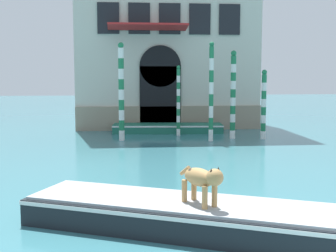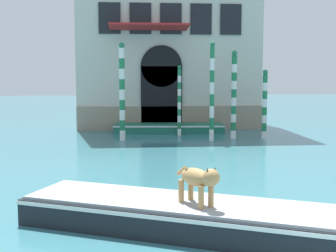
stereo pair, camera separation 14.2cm
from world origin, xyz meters
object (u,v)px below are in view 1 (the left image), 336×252
mooring_pole_0 (178,100)px  mooring_pole_1 (211,92)px  boat_moored_near_palazzo (168,128)px  mooring_pole_3 (121,91)px  mooring_pole_4 (233,94)px  boat_foreground (179,214)px  mooring_pole_2 (264,104)px  dog_on_deck (202,179)px

mooring_pole_0 → mooring_pole_1: 2.55m
boat_moored_near_palazzo → mooring_pole_0: (0.43, -1.19, 1.57)m
mooring_pole_3 → mooring_pole_4: mooring_pole_3 is taller
boat_foreground → mooring_pole_2: 13.98m
boat_moored_near_palazzo → mooring_pole_3: size_ratio=1.29×
boat_foreground → boat_moored_near_palazzo: (1.33, 15.62, -0.09)m
boat_foreground → mooring_pole_2: mooring_pole_2 is taller
mooring_pole_1 → mooring_pole_2: (2.67, 0.38, -0.64)m
boat_moored_near_palazzo → mooring_pole_2: (4.39, -2.94, 1.46)m
dog_on_deck → mooring_pole_0: mooring_pole_0 is taller
mooring_pole_1 → mooring_pole_3: size_ratio=1.00×
dog_on_deck → mooring_pole_2: size_ratio=0.33×
mooring_pole_2 → mooring_pole_3: 6.91m
mooring_pole_4 → boat_foreground: bearing=-108.2°
mooring_pole_1 → boat_foreground: bearing=-104.0°
boat_moored_near_palazzo → mooring_pole_4: mooring_pole_4 is taller
boat_foreground → mooring_pole_3: bearing=119.9°
boat_moored_near_palazzo → mooring_pole_1: mooring_pole_1 is taller
boat_foreground → mooring_pole_4: 13.83m
mooring_pole_0 → mooring_pole_1: bearing=-58.9°
boat_moored_near_palazzo → mooring_pole_4: size_ratio=1.40×
dog_on_deck → boat_moored_near_palazzo: dog_on_deck is taller
dog_on_deck → mooring_pole_3: mooring_pole_3 is taller
mooring_pole_0 → mooring_pole_3: mooring_pole_3 is taller
boat_foreground → dog_on_deck: 1.02m
boat_moored_near_palazzo → mooring_pole_2: size_ratio=1.78×
dog_on_deck → boat_moored_near_palazzo: (0.91, 16.02, -0.92)m
mooring_pole_0 → mooring_pole_1: size_ratio=0.77×
boat_foreground → boat_moored_near_palazzo: boat_foreground is taller
mooring_pole_2 → mooring_pole_4: (-1.44, 0.35, 0.46)m
boat_moored_near_palazzo → mooring_pole_0: 2.02m
mooring_pole_0 → mooring_pole_2: 4.33m
dog_on_deck → boat_moored_near_palazzo: bearing=146.5°
dog_on_deck → mooring_pole_1: size_ratio=0.24×
boat_foreground → mooring_pole_1: size_ratio=1.44×
dog_on_deck → mooring_pole_2: 14.12m
boat_moored_near_palazzo → mooring_pole_2: 5.48m
dog_on_deck → mooring_pole_0: bearing=144.6°
boat_foreground → dog_on_deck: dog_on_deck is taller
mooring_pole_1 → mooring_pole_2: bearing=8.2°
mooring_pole_3 → mooring_pole_4: size_ratio=1.08×
boat_moored_near_palazzo → mooring_pole_3: mooring_pole_3 is taller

